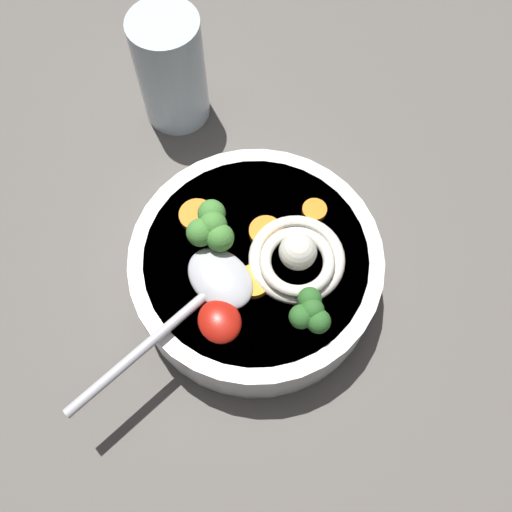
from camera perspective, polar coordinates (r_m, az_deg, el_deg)
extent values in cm
cube|color=#5B5651|center=(54.42, 3.72, -1.82)|extent=(106.36, 106.36, 3.25)
cylinder|color=white|center=(49.75, 0.00, -1.31)|extent=(21.14, 21.14, 5.51)
cylinder|color=#B27A33|center=(49.55, 0.00, -1.21)|extent=(18.60, 18.60, 5.07)
torus|color=silver|center=(46.65, 4.05, -0.28)|extent=(7.84, 7.84, 1.08)
torus|color=silver|center=(45.61, 4.09, -0.53)|extent=(8.40, 8.40, 0.97)
sphere|color=silver|center=(45.37, 4.17, 0.45)|extent=(3.04, 3.04, 3.04)
ellipsoid|color=#B7B7BC|center=(45.57, -3.39, -2.49)|extent=(6.86, 5.68, 1.60)
cylinder|color=#B7B7BC|center=(44.59, -10.66, -8.59)|extent=(4.29, 14.77, 0.80)
ellipsoid|color=#B2190F|center=(44.42, -3.62, -6.46)|extent=(3.67, 3.30, 1.65)
cylinder|color=#7A9E60|center=(47.47, -4.13, 2.08)|extent=(1.17, 1.17, 1.25)
sphere|color=#478938|center=(45.90, -4.28, 3.06)|extent=(2.29, 2.29, 2.29)
sphere|color=#478938|center=(45.60, -3.59, 1.83)|extent=(2.29, 2.29, 2.29)
sphere|color=#478938|center=(46.53, -4.42, 4.21)|extent=(2.29, 2.29, 2.29)
sphere|color=#478938|center=(45.88, -5.52, 2.33)|extent=(2.29, 2.29, 2.29)
cylinder|color=#7A9E60|center=(44.99, 5.39, -5.96)|extent=(0.96, 0.96, 1.03)
sphere|color=#2D6628|center=(43.61, 5.56, -5.35)|extent=(1.89, 1.89, 1.89)
sphere|color=#2D6628|center=(43.56, 6.20, -6.44)|extent=(1.89, 1.89, 1.89)
sphere|color=#2D6628|center=(43.98, 5.33, -4.26)|extent=(1.89, 1.89, 1.89)
sphere|color=#2D6628|center=(43.52, 4.49, -6.00)|extent=(1.89, 1.89, 1.89)
cylinder|color=orange|center=(49.09, 5.80, 4.53)|extent=(2.09, 2.09, 0.54)
cylinder|color=orange|center=(47.78, 0.97, 2.39)|extent=(2.79, 2.79, 0.72)
cylinder|color=orange|center=(45.94, -0.27, -2.54)|extent=(2.72, 2.72, 0.74)
cylinder|color=orange|center=(48.80, -5.88, 4.00)|extent=(2.98, 2.98, 0.63)
cylinder|color=silver|center=(58.21, -8.40, 17.73)|extent=(6.60, 6.60, 11.77)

